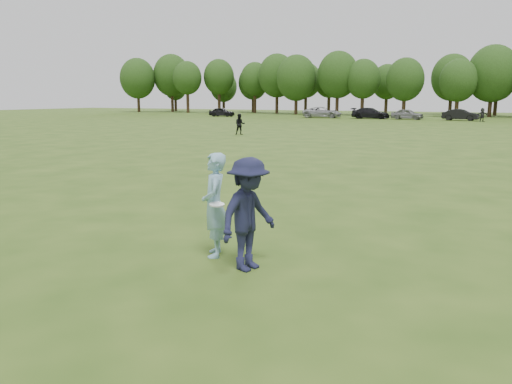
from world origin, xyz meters
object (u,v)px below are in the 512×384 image
(car_e, at_px, (407,114))
(defender, at_px, (248,214))
(player_far_d, at_px, (482,115))
(car_d, at_px, (370,113))
(thrower, at_px, (215,205))
(player_far_a, at_px, (240,124))
(car_c, at_px, (322,112))
(car_a, at_px, (222,112))
(car_f, at_px, (461,115))

(car_e, bearing_deg, defender, -165.48)
(player_far_d, distance_m, car_d, 14.36)
(thrower, xyz_separation_m, car_d, (-11.80, 61.13, -0.21))
(defender, relative_size, player_far_a, 1.18)
(defender, distance_m, player_far_d, 58.72)
(car_e, bearing_deg, car_c, 95.62)
(car_a, bearing_deg, player_far_d, -93.52)
(player_far_a, relative_size, player_far_d, 0.99)
(defender, bearing_deg, car_d, 25.33)
(player_far_d, height_order, car_e, player_far_d)
(car_c, bearing_deg, car_e, -99.57)
(car_c, height_order, car_d, car_c)
(car_d, relative_size, car_f, 1.17)
(car_c, relative_size, car_d, 1.08)
(thrower, xyz_separation_m, car_c, (-18.72, 61.17, -0.19))
(car_c, distance_m, car_f, 18.43)
(player_far_a, distance_m, car_d, 34.15)
(thrower, bearing_deg, car_c, 167.04)
(player_far_a, bearing_deg, car_f, 38.30)
(thrower, relative_size, player_far_d, 1.16)
(player_far_d, distance_m, car_a, 36.36)
(player_far_d, bearing_deg, player_far_a, -151.21)
(player_far_a, relative_size, car_a, 0.41)
(defender, bearing_deg, player_far_d, 12.32)
(thrower, height_order, player_far_d, thrower)
(car_f, bearing_deg, player_far_d, -124.54)
(player_far_a, bearing_deg, player_far_d, 32.98)
(player_far_d, relative_size, car_f, 0.38)
(player_far_d, xyz_separation_m, car_d, (-14.08, 2.82, -0.08))
(player_far_d, bearing_deg, defender, -125.23)
(defender, xyz_separation_m, car_d, (-12.70, 61.52, -0.22))
(defender, xyz_separation_m, car_f, (-1.19, 61.04, -0.24))
(car_a, bearing_deg, car_d, -87.04)
(thrower, relative_size, car_f, 0.44)
(player_far_d, height_order, car_a, player_far_d)
(car_d, bearing_deg, player_far_d, -101.15)
(player_far_d, bearing_deg, car_c, 138.36)
(car_d, height_order, car_f, car_d)
(car_d, xyz_separation_m, car_e, (4.96, -0.31, -0.04))
(player_far_d, relative_size, car_e, 0.40)
(car_d, bearing_deg, defender, -168.15)
(car_a, bearing_deg, player_far_a, -150.08)
(car_e, bearing_deg, player_far_d, -98.08)
(car_c, xyz_separation_m, car_f, (18.43, -0.53, -0.05))
(car_a, xyz_separation_m, car_c, (15.35, 2.10, 0.10))
(player_far_a, distance_m, player_far_d, 35.19)
(player_far_a, height_order, car_c, player_far_a)
(defender, xyz_separation_m, player_far_a, (-14.78, 27.44, -0.15))
(car_e, bearing_deg, car_a, 100.98)
(thrower, height_order, car_f, thrower)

